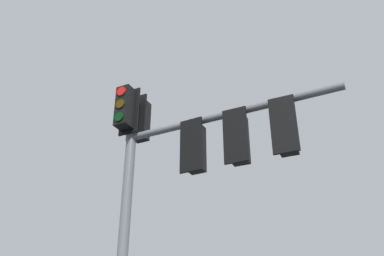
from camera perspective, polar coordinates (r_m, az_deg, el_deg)
name	(u,v)px	position (r m, az deg, el deg)	size (l,w,h in m)	color
signal_mast_assembly	(174,166)	(7.94, -2.34, -5.06)	(4.28, 1.86, 6.86)	slate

